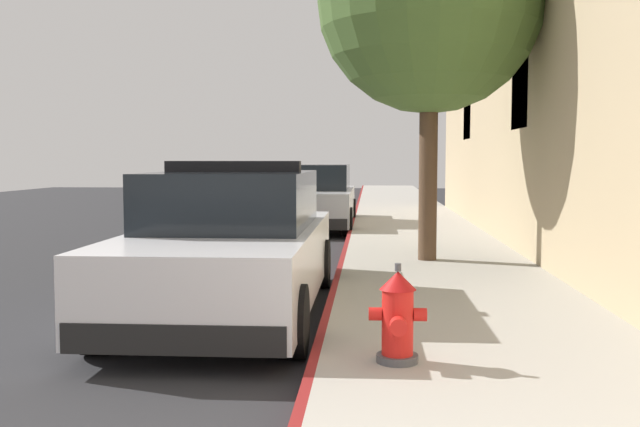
# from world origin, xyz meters

# --- Properties ---
(ground_plane) EXTENTS (28.00, 60.00, 0.20)m
(ground_plane) POSITION_xyz_m (-4.58, 10.00, -0.10)
(ground_plane) COLOR #2B2B2D
(sidewalk_pavement) EXTENTS (2.83, 60.00, 0.16)m
(sidewalk_pavement) POSITION_xyz_m (1.42, 10.00, 0.08)
(sidewalk_pavement) COLOR #ADA89E
(sidewalk_pavement) RESTS_ON ground
(curb_painted_edge) EXTENTS (0.08, 60.00, 0.16)m
(curb_painted_edge) POSITION_xyz_m (-0.04, 10.00, 0.08)
(curb_painted_edge) COLOR maroon
(curb_painted_edge) RESTS_ON ground
(police_cruiser) EXTENTS (1.94, 4.84, 1.68)m
(police_cruiser) POSITION_xyz_m (-1.11, 5.87, 0.74)
(police_cruiser) COLOR white
(police_cruiser) RESTS_ON ground
(parked_car_silver_ahead) EXTENTS (1.94, 4.84, 1.56)m
(parked_car_silver_ahead) POSITION_xyz_m (-0.97, 15.64, 0.74)
(parked_car_silver_ahead) COLOR #B2B5BA
(parked_car_silver_ahead) RESTS_ON ground
(fire_hydrant) EXTENTS (0.44, 0.40, 0.76)m
(fire_hydrant) POSITION_xyz_m (0.60, 3.52, 0.51)
(fire_hydrant) COLOR #4C4C51
(fire_hydrant) RESTS_ON sidewalk_pavement
(street_tree) EXTENTS (3.39, 3.39, 5.61)m
(street_tree) POSITION_xyz_m (1.27, 9.18, 4.06)
(street_tree) COLOR brown
(street_tree) RESTS_ON sidewalk_pavement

